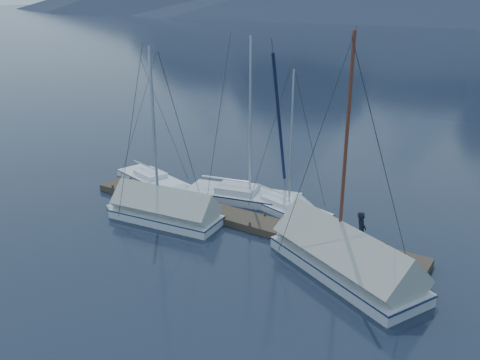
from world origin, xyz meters
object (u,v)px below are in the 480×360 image
object	(u,v)px
sailboat_open_right	(295,213)
sailboat_covered_far	(157,211)
sailboat_open_left	(161,185)
person	(361,231)
sailboat_covered_near	(335,256)
sailboat_open_mid	(259,199)

from	to	relation	value
sailboat_open_right	sailboat_covered_far	world-z (taller)	sailboat_covered_far
sailboat_open_right	sailboat_covered_far	distance (m)	6.91
sailboat_open_left	sailboat_open_right	world-z (taller)	sailboat_open_left
sailboat_covered_far	person	distance (m)	9.96
sailboat_covered_near	sailboat_covered_far	distance (m)	9.26
sailboat_open_left	sailboat_open_mid	bearing A→B (deg)	10.63
person	sailboat_open_right	bearing A→B (deg)	45.54
sailboat_open_left	person	xyz separation A→B (m)	(12.61, -1.71, 1.05)
sailboat_covered_far	sailboat_covered_near	bearing A→B (deg)	2.28
sailboat_open_mid	sailboat_covered_far	size ratio (longest dim) A/B	1.03
sailboat_covered_far	person	bearing A→B (deg)	10.26
sailboat_open_left	sailboat_covered_near	xyz separation A→B (m)	(12.09, -3.11, 0.37)
sailboat_open_left	sailboat_covered_far	size ratio (longest dim) A/B	0.89
sailboat_open_mid	sailboat_covered_far	bearing A→B (deg)	-124.01
sailboat_open_right	sailboat_covered_near	distance (m)	5.31
sailboat_open_mid	sailboat_open_left	bearing A→B (deg)	-169.37
sailboat_open_mid	person	xyz separation A→B (m)	(6.67, -2.82, 1.03)
sailboat_open_mid	sailboat_open_right	distance (m)	2.47
sailboat_covered_far	sailboat_open_mid	bearing A→B (deg)	55.99
sailboat_open_mid	person	world-z (taller)	sailboat_open_mid
sailboat_open_left	sailboat_open_right	bearing A→B (deg)	4.48
sailboat_open_left	person	size ratio (longest dim) A/B	4.80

